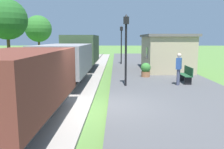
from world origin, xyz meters
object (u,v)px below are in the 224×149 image
at_px(lamp_post_far, 121,38).
at_px(potted_planter, 146,70).
at_px(freight_train, 67,59).
at_px(station_hut, 165,52).
at_px(bench_near_hut, 186,74).
at_px(person_waiting, 179,68).
at_px(tree_trackside_far, 7,20).
at_px(lamp_post_near, 126,37).
at_px(tree_field_left, 38,29).

bearing_deg(lamp_post_far, potted_planter, -79.43).
xyz_separation_m(freight_train, station_hut, (6.80, 4.70, 0.15)).
height_order(potted_planter, lamp_post_far, lamp_post_far).
xyz_separation_m(freight_train, lamp_post_far, (3.41, 8.93, 1.30)).
relative_size(bench_near_hut, potted_planter, 1.64).
height_order(bench_near_hut, person_waiting, person_waiting).
xyz_separation_m(bench_near_hut, tree_trackside_far, (-13.55, 7.65, 3.64)).
bearing_deg(person_waiting, lamp_post_far, -49.00).
relative_size(potted_planter, lamp_post_near, 0.25).
bearing_deg(tree_field_left, freight_train, -66.43).
relative_size(freight_train, lamp_post_far, 5.24).
distance_m(person_waiting, potted_planter, 3.06).
distance_m(freight_train, lamp_post_near, 3.99).
xyz_separation_m(person_waiting, lamp_post_far, (-2.83, 10.30, 1.62)).
bearing_deg(tree_trackside_far, freight_train, -46.19).
xyz_separation_m(potted_planter, lamp_post_far, (-1.42, 7.62, 2.08)).
xyz_separation_m(bench_near_hut, person_waiting, (-0.63, -0.68, 0.46)).
height_order(station_hut, person_waiting, station_hut).
relative_size(person_waiting, lamp_post_far, 0.46).
relative_size(lamp_post_near, tree_trackside_far, 0.60).
xyz_separation_m(freight_train, person_waiting, (6.24, -1.37, -0.32)).
relative_size(freight_train, bench_near_hut, 12.93).
bearing_deg(tree_field_left, bench_near_hut, -50.02).
height_order(person_waiting, potted_planter, person_waiting).
height_order(potted_planter, lamp_post_near, lamp_post_near).
xyz_separation_m(person_waiting, tree_field_left, (-13.06, 17.01, 2.72)).
bearing_deg(station_hut, potted_planter, -120.07).
bearing_deg(tree_trackside_far, potted_planter, -26.16).
distance_m(bench_near_hut, lamp_post_far, 10.43).
bearing_deg(potted_planter, tree_field_left, 129.12).
height_order(bench_near_hut, lamp_post_far, lamp_post_far).
height_order(freight_train, lamp_post_far, lamp_post_far).
relative_size(freight_train, station_hut, 3.34).
bearing_deg(freight_train, station_hut, 34.66).
relative_size(station_hut, lamp_post_near, 1.57).
height_order(freight_train, lamp_post_near, lamp_post_near).
xyz_separation_m(person_waiting, tree_trackside_far, (-12.92, 8.33, 3.18)).
bearing_deg(lamp_post_near, freight_train, 154.64).
bearing_deg(tree_trackside_far, person_waiting, -32.82).
relative_size(freight_train, person_waiting, 11.35).
bearing_deg(bench_near_hut, potted_planter, 135.60).
height_order(person_waiting, lamp_post_near, lamp_post_near).
bearing_deg(potted_planter, bench_near_hut, -44.40).
xyz_separation_m(bench_near_hut, potted_planter, (-2.03, 1.99, 0.00)).
relative_size(person_waiting, lamp_post_near, 0.46).
xyz_separation_m(station_hut, tree_field_left, (-13.62, 10.94, 2.25)).
distance_m(freight_train, person_waiting, 6.39).
relative_size(potted_planter, tree_field_left, 0.16).
bearing_deg(station_hut, lamp_post_far, 128.70).
height_order(lamp_post_near, lamp_post_far, same).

